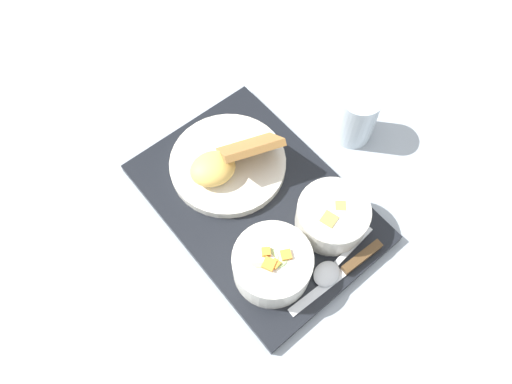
# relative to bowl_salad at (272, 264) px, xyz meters

# --- Properties ---
(ground_plane) EXTENTS (4.00, 4.00, 0.00)m
(ground_plane) POSITION_rel_bowl_salad_xyz_m (0.11, -0.08, -0.05)
(ground_plane) COLOR #99A3AD
(serving_tray) EXTENTS (0.46, 0.35, 0.02)m
(serving_tray) POSITION_rel_bowl_salad_xyz_m (0.11, -0.08, -0.04)
(serving_tray) COLOR black
(serving_tray) RESTS_ON ground_plane
(bowl_salad) EXTENTS (0.13, 0.13, 0.07)m
(bowl_salad) POSITION_rel_bowl_salad_xyz_m (0.00, 0.00, 0.00)
(bowl_salad) COLOR silver
(bowl_salad) RESTS_ON serving_tray
(bowl_soup) EXTENTS (0.12, 0.12, 0.06)m
(bowl_soup) POSITION_rel_bowl_salad_xyz_m (-0.02, -0.13, -0.00)
(bowl_soup) COLOR silver
(bowl_soup) RESTS_ON serving_tray
(plate_main) EXTENTS (0.21, 0.21, 0.09)m
(plate_main) POSITION_rel_bowl_salad_xyz_m (0.19, -0.09, -0.02)
(plate_main) COLOR silver
(plate_main) RESTS_ON serving_tray
(knife) EXTENTS (0.05, 0.19, 0.01)m
(knife) POSITION_rel_bowl_salad_xyz_m (-0.09, -0.09, -0.03)
(knife) COLOR silver
(knife) RESTS_ON serving_tray
(spoon) EXTENTS (0.04, 0.14, 0.01)m
(spoon) POSITION_rel_bowl_salad_xyz_m (-0.07, -0.07, -0.03)
(spoon) COLOR silver
(spoon) RESTS_ON serving_tray
(glass_water) EXTENTS (0.07, 0.07, 0.11)m
(glass_water) POSITION_rel_bowl_salad_xyz_m (0.07, -0.32, -0.01)
(glass_water) COLOR silver
(glass_water) RESTS_ON ground_plane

